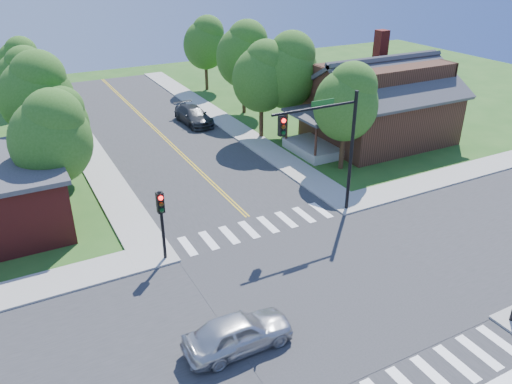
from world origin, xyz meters
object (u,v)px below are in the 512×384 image
house_ne (380,99)px  signal_pole_nw (161,213)px  car_dgrey (194,116)px  signal_mast_ne (328,138)px  car_silver (238,333)px

house_ne → signal_pole_nw: bearing=-157.3°
car_dgrey → house_ne: bearing=-45.1°
house_ne → car_dgrey: house_ne is taller
signal_mast_ne → car_silver: 12.21m
house_ne → car_silver: size_ratio=3.01×
signal_pole_nw → car_silver: size_ratio=0.88×
signal_mast_ne → car_dgrey: bearing=91.2°
signal_pole_nw → car_silver: bearing=-85.7°
house_ne → car_silver: 25.77m
signal_mast_ne → car_silver: size_ratio=1.66×
signal_mast_ne → signal_pole_nw: (-9.51, -0.01, -2.19)m
house_ne → signal_mast_ne: bearing=-142.3°
signal_mast_ne → car_silver: bearing=-141.3°
signal_pole_nw → car_dgrey: signal_pole_nw is taller
car_silver → signal_pole_nw: bearing=4.2°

